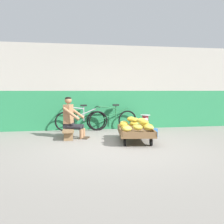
{
  "coord_description": "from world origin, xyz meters",
  "views": [
    {
      "loc": [
        -1.13,
        -5.58,
        1.32
      ],
      "look_at": [
        0.03,
        0.97,
        0.75
      ],
      "focal_mm": 40.68,
      "sensor_mm": 36.0,
      "label": 1
    }
  ],
  "objects_px": {
    "bicycle_far_left": "(113,119)",
    "vendor_seated": "(71,118)",
    "plastic_crate": "(145,129)",
    "weighing_scale": "(145,119)",
    "bicycle_near_left": "(81,120)",
    "low_bench": "(69,131)",
    "banana_cart": "(135,132)",
    "shopping_bag": "(154,133)"
  },
  "relations": [
    {
      "from": "low_bench",
      "to": "vendor_seated",
      "type": "distance_m",
      "value": 0.38
    },
    {
      "from": "banana_cart",
      "to": "bicycle_far_left",
      "type": "distance_m",
      "value": 2.04
    },
    {
      "from": "weighing_scale",
      "to": "bicycle_far_left",
      "type": "height_order",
      "value": "bicycle_far_left"
    },
    {
      "from": "low_bench",
      "to": "plastic_crate",
      "type": "relative_size",
      "value": 3.08
    },
    {
      "from": "plastic_crate",
      "to": "weighing_scale",
      "type": "xyz_separation_m",
      "value": [
        0.0,
        -0.0,
        0.3
      ]
    },
    {
      "from": "weighing_scale",
      "to": "bicycle_near_left",
      "type": "height_order",
      "value": "bicycle_near_left"
    },
    {
      "from": "weighing_scale",
      "to": "shopping_bag",
      "type": "bearing_deg",
      "value": -74.22
    },
    {
      "from": "vendor_seated",
      "to": "shopping_bag",
      "type": "xyz_separation_m",
      "value": [
        2.31,
        -0.24,
        -0.45
      ]
    },
    {
      "from": "bicycle_far_left",
      "to": "weighing_scale",
      "type": "bearing_deg",
      "value": -52.38
    },
    {
      "from": "weighing_scale",
      "to": "bicycle_near_left",
      "type": "bearing_deg",
      "value": 151.48
    },
    {
      "from": "vendor_seated",
      "to": "weighing_scale",
      "type": "relative_size",
      "value": 3.8
    },
    {
      "from": "bicycle_far_left",
      "to": "plastic_crate",
      "type": "bearing_deg",
      "value": -52.35
    },
    {
      "from": "plastic_crate",
      "to": "shopping_bag",
      "type": "xyz_separation_m",
      "value": [
        0.12,
        -0.44,
        -0.03
      ]
    },
    {
      "from": "low_bench",
      "to": "bicycle_near_left",
      "type": "height_order",
      "value": "bicycle_near_left"
    },
    {
      "from": "shopping_bag",
      "to": "weighing_scale",
      "type": "bearing_deg",
      "value": 105.78
    },
    {
      "from": "plastic_crate",
      "to": "bicycle_near_left",
      "type": "bearing_deg",
      "value": 151.51
    },
    {
      "from": "bicycle_near_left",
      "to": "shopping_bag",
      "type": "bearing_deg",
      "value": -36.16
    },
    {
      "from": "bicycle_far_left",
      "to": "vendor_seated",
      "type": "bearing_deg",
      "value": -138.24
    },
    {
      "from": "vendor_seated",
      "to": "bicycle_far_left",
      "type": "relative_size",
      "value": 0.69
    },
    {
      "from": "vendor_seated",
      "to": "plastic_crate",
      "type": "distance_m",
      "value": 2.23
    },
    {
      "from": "weighing_scale",
      "to": "bicycle_far_left",
      "type": "relative_size",
      "value": 0.18
    },
    {
      "from": "banana_cart",
      "to": "weighing_scale",
      "type": "xyz_separation_m",
      "value": [
        0.57,
        0.99,
        0.21
      ]
    },
    {
      "from": "vendor_seated",
      "to": "plastic_crate",
      "type": "height_order",
      "value": "vendor_seated"
    },
    {
      "from": "plastic_crate",
      "to": "bicycle_far_left",
      "type": "height_order",
      "value": "bicycle_far_left"
    },
    {
      "from": "banana_cart",
      "to": "vendor_seated",
      "type": "distance_m",
      "value": 1.82
    },
    {
      "from": "banana_cart",
      "to": "plastic_crate",
      "type": "xyz_separation_m",
      "value": [
        0.57,
        0.99,
        -0.09
      ]
    },
    {
      "from": "plastic_crate",
      "to": "bicycle_near_left",
      "type": "xyz_separation_m",
      "value": [
        -1.87,
        1.02,
        0.2
      ]
    },
    {
      "from": "vendor_seated",
      "to": "bicycle_far_left",
      "type": "distance_m",
      "value": 1.87
    },
    {
      "from": "plastic_crate",
      "to": "vendor_seated",
      "type": "bearing_deg",
      "value": -174.69
    },
    {
      "from": "low_bench",
      "to": "vendor_seated",
      "type": "height_order",
      "value": "vendor_seated"
    },
    {
      "from": "bicycle_near_left",
      "to": "low_bench",
      "type": "bearing_deg",
      "value": -108.3
    },
    {
      "from": "shopping_bag",
      "to": "banana_cart",
      "type": "bearing_deg",
      "value": -141.94
    },
    {
      "from": "low_bench",
      "to": "shopping_bag",
      "type": "bearing_deg",
      "value": -6.53
    },
    {
      "from": "low_bench",
      "to": "plastic_crate",
      "type": "height_order",
      "value": "plastic_crate"
    },
    {
      "from": "plastic_crate",
      "to": "banana_cart",
      "type": "bearing_deg",
      "value": -120.07
    },
    {
      "from": "vendor_seated",
      "to": "weighing_scale",
      "type": "distance_m",
      "value": 2.19
    },
    {
      "from": "bicycle_near_left",
      "to": "bicycle_far_left",
      "type": "bearing_deg",
      "value": 0.95
    },
    {
      "from": "weighing_scale",
      "to": "shopping_bag",
      "type": "relative_size",
      "value": 1.25
    },
    {
      "from": "low_bench",
      "to": "weighing_scale",
      "type": "height_order",
      "value": "weighing_scale"
    },
    {
      "from": "banana_cart",
      "to": "bicycle_far_left",
      "type": "height_order",
      "value": "bicycle_far_left"
    },
    {
      "from": "plastic_crate",
      "to": "bicycle_far_left",
      "type": "distance_m",
      "value": 1.32
    },
    {
      "from": "weighing_scale",
      "to": "bicycle_near_left",
      "type": "xyz_separation_m",
      "value": [
        -1.87,
        1.02,
        -0.1
      ]
    }
  ]
}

